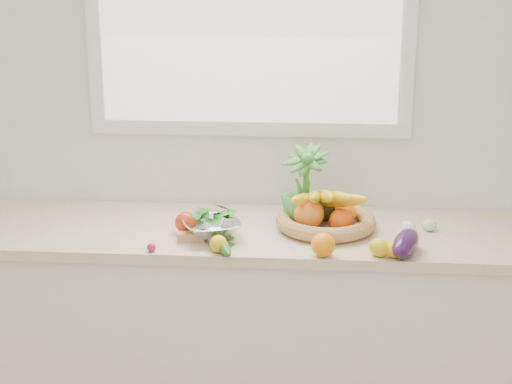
# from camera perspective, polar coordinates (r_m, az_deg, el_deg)

# --- Properties ---
(back_wall) EXTENTS (4.50, 0.02, 2.70)m
(back_wall) POSITION_cam_1_polar(r_m,az_deg,el_deg) (3.19, -0.46, 6.85)
(back_wall) COLOR white
(back_wall) RESTS_ON ground
(counter_cabinet) EXTENTS (2.20, 0.58, 0.86)m
(counter_cabinet) POSITION_cam_1_polar(r_m,az_deg,el_deg) (3.20, -0.88, -10.55)
(counter_cabinet) COLOR silver
(counter_cabinet) RESTS_ON ground
(countertop) EXTENTS (2.24, 0.62, 0.04)m
(countertop) POSITION_cam_1_polar(r_m,az_deg,el_deg) (3.02, -0.92, -2.95)
(countertop) COLOR beige
(countertop) RESTS_ON counter_cabinet
(orange_loose) EXTENTS (0.09, 0.09, 0.08)m
(orange_loose) POSITION_cam_1_polar(r_m,az_deg,el_deg) (2.73, 4.91, -3.86)
(orange_loose) COLOR orange
(orange_loose) RESTS_ON countertop
(lemon_a) EXTENTS (0.07, 0.08, 0.06)m
(lemon_a) POSITION_cam_1_polar(r_m,az_deg,el_deg) (2.77, -2.75, -3.78)
(lemon_a) COLOR #DDB30C
(lemon_a) RESTS_ON countertop
(lemon_b) EXTENTS (0.09, 0.10, 0.06)m
(lemon_b) POSITION_cam_1_polar(r_m,az_deg,el_deg) (2.76, 10.05, -4.06)
(lemon_b) COLOR gold
(lemon_b) RESTS_ON countertop
(lemon_c) EXTENTS (0.10, 0.10, 0.06)m
(lemon_c) POSITION_cam_1_polar(r_m,az_deg,el_deg) (2.76, 8.98, -4.01)
(lemon_c) COLOR gold
(lemon_c) RESTS_ON countertop
(apple) EXTENTS (0.10, 0.10, 0.08)m
(apple) POSITION_cam_1_polar(r_m,az_deg,el_deg) (2.96, -5.13, -2.22)
(apple) COLOR red
(apple) RESTS_ON countertop
(ginger) EXTENTS (0.11, 0.05, 0.03)m
(ginger) POSITION_cam_1_polar(r_m,az_deg,el_deg) (2.88, -4.74, -3.26)
(ginger) COLOR tan
(ginger) RESTS_ON countertop
(garlic_a) EXTENTS (0.06, 0.06, 0.05)m
(garlic_a) POSITION_cam_1_polar(r_m,az_deg,el_deg) (3.00, 11.02, -2.53)
(garlic_a) COLOR white
(garlic_a) RESTS_ON countertop
(garlic_b) EXTENTS (0.07, 0.07, 0.05)m
(garlic_b) POSITION_cam_1_polar(r_m,az_deg,el_deg) (3.05, 12.51, -2.35)
(garlic_b) COLOR silver
(garlic_b) RESTS_ON countertop
(garlic_c) EXTENTS (0.06, 0.06, 0.05)m
(garlic_c) POSITION_cam_1_polar(r_m,az_deg,el_deg) (2.89, 10.62, -3.28)
(garlic_c) COLOR silver
(garlic_c) RESTS_ON countertop
(eggplant) EXTENTS (0.15, 0.23, 0.09)m
(eggplant) POSITION_cam_1_polar(r_m,az_deg,el_deg) (2.78, 10.83, -3.68)
(eggplant) COLOR #2F103D
(eggplant) RESTS_ON countertop
(cucumber) EXTENTS (0.13, 0.24, 0.04)m
(cucumber) POSITION_cam_1_polar(r_m,az_deg,el_deg) (2.79, -2.57, -3.77)
(cucumber) COLOR #1A5017
(cucumber) RESTS_ON countertop
(radish) EXTENTS (0.04, 0.04, 0.03)m
(radish) POSITION_cam_1_polar(r_m,az_deg,el_deg) (2.80, -7.61, -4.01)
(radish) COLOR red
(radish) RESTS_ON countertop
(potted_herb) EXTENTS (0.24, 0.24, 0.33)m
(potted_herb) POSITION_cam_1_polar(r_m,az_deg,el_deg) (3.00, 3.54, 0.35)
(potted_herb) COLOR #3E8C33
(potted_herb) RESTS_ON countertop
(fruit_basket) EXTENTS (0.46, 0.46, 0.19)m
(fruit_basket) POSITION_cam_1_polar(r_m,az_deg,el_deg) (2.99, 5.05, -1.73)
(fruit_basket) COLOR tan
(fruit_basket) RESTS_ON countertop
(colander_with_spinach) EXTENTS (0.27, 0.27, 0.11)m
(colander_with_spinach) POSITION_cam_1_polar(r_m,az_deg,el_deg) (2.89, -3.26, -2.30)
(colander_with_spinach) COLOR silver
(colander_with_spinach) RESTS_ON countertop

